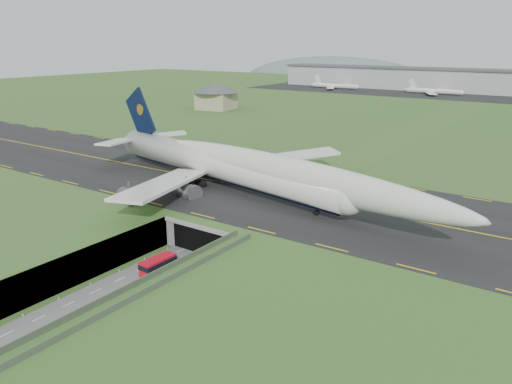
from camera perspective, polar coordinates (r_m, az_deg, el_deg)
The scene contains 10 objects.
ground at distance 91.32m, azimuth -10.01°, elevation -8.64°, with size 900.00×900.00×0.00m, color #345E25.
airfield_deck at distance 90.08m, azimuth -10.10°, elevation -6.91°, with size 800.00×800.00×6.00m, color gray.
trench_road at distance 86.72m, azimuth -13.52°, elevation -10.23°, with size 12.00×75.00×0.20m, color slate.
taxiway at distance 113.16m, azimuth 1.57°, elevation -0.01°, with size 800.00×44.00×0.18m, color black.
tunnel_portal at distance 101.50m, azimuth -3.50°, elevation -3.69°, with size 17.00×22.30×6.00m.
guideway at distance 70.23m, azimuth -14.79°, elevation -12.32°, with size 3.00×53.00×7.05m.
jumbo_jet at distance 110.95m, azimuth -1.69°, elevation 2.75°, with size 104.57×64.65×21.76m.
shuttle_tram at distance 89.32m, azimuth -11.13°, elevation -8.21°, with size 2.79×6.84×2.78m.
service_building at distance 254.68m, azimuth -4.58°, elevation 11.10°, with size 27.24×27.24×12.86m.
cargo_terminal at distance 362.93m, azimuth 25.74°, elevation 11.29°, with size 320.00×67.00×15.60m.
Camera 1 is at (59.06, -57.77, 38.90)m, focal length 35.00 mm.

